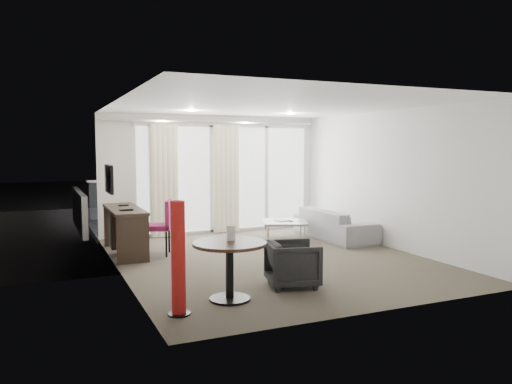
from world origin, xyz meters
name	(u,v)px	position (x,y,z in m)	size (l,w,h in m)	color
floor	(270,259)	(0.00, 0.00, 0.00)	(5.00, 6.00, 0.00)	#4E4639
ceiling	(270,105)	(0.00, 0.00, 2.60)	(5.00, 6.00, 0.00)	white
wall_left	(119,188)	(-2.50, 0.00, 1.30)	(0.00, 6.00, 2.60)	silver
wall_right	(390,179)	(2.50, 0.00, 1.30)	(0.00, 6.00, 2.60)	silver
wall_front	(382,201)	(0.00, -3.00, 1.30)	(5.00, 0.00, 2.60)	silver
window_panel	(226,178)	(0.30, 2.98, 1.20)	(4.00, 0.02, 2.38)	white
window_frame	(226,178)	(0.30, 2.97, 1.20)	(4.10, 0.06, 2.44)	white
curtain_left	(164,181)	(-1.15, 2.82, 1.20)	(0.60, 0.20, 2.38)	#F6EDCB
curtain_right	(226,179)	(0.25, 2.82, 1.20)	(0.60, 0.20, 2.38)	#F6EDCB
curtain_track	(215,122)	(0.00, 2.82, 2.45)	(4.80, 0.04, 0.04)	#B2B2B7
downlight_a	(191,111)	(-0.90, 1.60, 2.59)	(0.12, 0.12, 0.02)	#FFE0B2
downlight_b	(290,114)	(1.20, 1.60, 2.59)	(0.12, 0.12, 0.02)	#FFE0B2
desk	(125,231)	(-2.21, 1.41, 0.41)	(0.55, 1.76, 0.82)	black
tv	(109,179)	(-2.46, 1.45, 1.35)	(0.05, 0.80, 0.50)	black
desk_chair	(156,227)	(-1.71, 1.10, 0.49)	(0.54, 0.50, 0.98)	#8E1D4E
round_table	(230,271)	(-1.45, -1.89, 0.37)	(0.92, 0.92, 0.74)	black
menu_card	(231,242)	(-1.40, -1.82, 0.72)	(0.11, 0.02, 0.19)	white
red_lamp	(178,258)	(-2.17, -2.17, 0.65)	(0.26, 0.26, 1.31)	maroon
tub_armchair	(293,264)	(-0.44, -1.65, 0.31)	(0.67, 0.68, 0.62)	black
coffee_table	(285,231)	(1.02, 1.44, 0.20)	(0.87, 0.87, 0.39)	gray
remote	(290,223)	(1.12, 1.40, 0.36)	(0.05, 0.15, 0.02)	black
magazine	(282,222)	(0.97, 1.50, 0.36)	(0.24, 0.30, 0.02)	gray
sofa	(334,224)	(2.04, 1.18, 0.31)	(2.11, 0.82, 0.62)	gray
terrace_slab	(206,224)	(0.30, 4.50, -0.06)	(5.60, 3.00, 0.12)	#4D4D50
rattan_chair_a	(224,203)	(0.93, 4.84, 0.43)	(0.58, 0.58, 0.85)	brown
rattan_chair_b	(252,206)	(1.44, 4.14, 0.38)	(0.52, 0.52, 0.77)	brown
rattan_table	(259,214)	(1.39, 3.62, 0.24)	(0.49, 0.49, 0.49)	brown
balustrade	(190,197)	(0.30, 5.95, 0.50)	(5.50, 0.06, 1.05)	#B2B2B7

